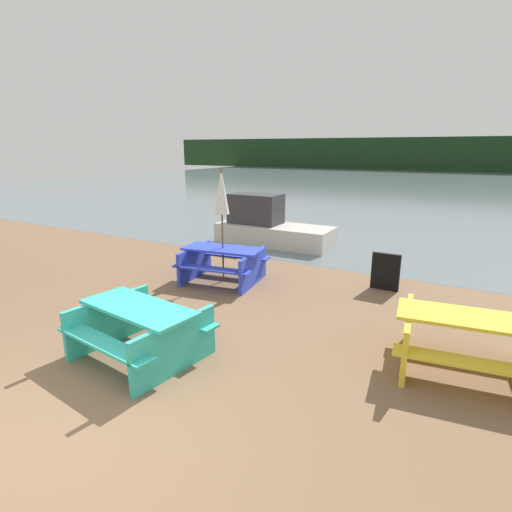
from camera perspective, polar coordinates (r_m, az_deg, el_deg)
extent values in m
plane|color=brown|center=(4.75, -26.20, -22.29)|extent=(60.00, 60.00, 0.00)
cube|color=slate|center=(34.05, 23.98, 9.28)|extent=(60.00, 50.00, 0.00)
cube|color=#193319|center=(53.88, 26.53, 12.87)|extent=(80.00, 1.60, 4.00)
cube|color=#33B7A8|center=(5.56, -16.49, -7.06)|extent=(1.73, 0.90, 0.04)
cube|color=#33B7A8|center=(5.40, -20.96, -11.53)|extent=(1.68, 0.48, 0.04)
cube|color=#33B7A8|center=(5.98, -12.08, -8.13)|extent=(1.68, 0.48, 0.04)
cube|color=#33B7A8|center=(6.23, -20.15, -8.63)|extent=(0.24, 1.38, 0.70)
cube|color=#33B7A8|center=(5.22, -11.42, -12.73)|extent=(0.24, 1.38, 0.70)
cube|color=yellow|center=(5.65, 28.46, -7.83)|extent=(1.80, 0.90, 0.04)
cube|color=yellow|center=(5.29, 28.56, -13.31)|extent=(1.75, 0.49, 0.04)
cube|color=yellow|center=(6.28, 27.63, -8.70)|extent=(1.75, 0.49, 0.04)
cube|color=yellow|center=(5.75, 20.70, -10.65)|extent=(0.24, 1.38, 0.71)
cube|color=blue|center=(8.42, -4.76, 1.03)|extent=(1.73, 0.93, 0.04)
cube|color=blue|center=(8.03, -6.42, -1.85)|extent=(1.67, 0.51, 0.04)
cube|color=blue|center=(8.97, -3.20, 0.06)|extent=(1.67, 0.51, 0.04)
cube|color=blue|center=(8.83, -8.72, -0.90)|extent=(0.27, 1.38, 0.69)
cube|color=blue|center=(8.25, -0.41, -1.86)|extent=(0.27, 1.38, 0.69)
cylinder|color=brown|center=(8.32, -4.84, 4.27)|extent=(0.04, 0.04, 2.39)
cone|color=white|center=(8.21, -4.95, 9.26)|extent=(0.30, 0.30, 0.94)
cube|color=beige|center=(11.80, 2.61, 3.07)|extent=(3.45, 1.28, 0.58)
cube|color=#333338|center=(11.96, -0.03, 6.78)|extent=(1.52, 0.89, 0.88)
cube|color=black|center=(8.38, 18.01, -2.15)|extent=(0.55, 0.08, 0.75)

